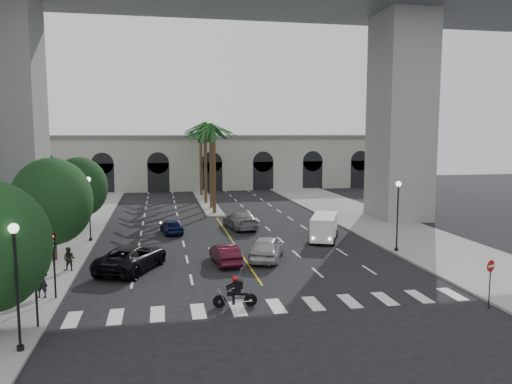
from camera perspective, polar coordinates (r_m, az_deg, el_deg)
name	(u,v)px	position (r m, az deg, el deg)	size (l,w,h in m)	color
ground	(270,297)	(27.71, 1.59, -11.87)	(140.00, 140.00, 0.00)	black
sidewalk_left	(41,246)	(42.60, -23.37, -5.69)	(8.00, 100.00, 0.15)	gray
sidewalk_right	(397,232)	(46.44, 15.85, -4.39)	(8.00, 100.00, 0.15)	gray
median	(206,201)	(64.48, -5.72, -1.06)	(2.00, 24.00, 0.20)	gray
pier_building	(196,162)	(80.96, -6.85, 3.48)	(71.00, 10.50, 8.50)	#B1AC9F
bridge	(256,30)	(49.45, -0.05, 18.03)	(75.00, 13.00, 26.00)	gray
palm_a	(214,131)	(53.93, -4.86, 7.01)	(3.20, 3.20, 10.30)	#47331E
palm_b	(211,128)	(57.92, -5.19, 7.26)	(3.20, 3.20, 10.60)	#47331E
palm_c	(205,132)	(61.88, -5.84, 6.79)	(3.20, 3.20, 10.10)	#47331E
palm_d	(205,127)	(65.90, -5.85, 7.43)	(3.20, 3.20, 10.90)	#47331E
palm_e	(201,130)	(69.86, -6.35, 7.01)	(3.20, 3.20, 10.40)	#47331E
palm_f	(200,129)	(73.87, -6.37, 7.21)	(3.20, 3.20, 10.70)	#47331E
street_tree_mid	(52,202)	(36.67, -22.28, -1.02)	(5.44, 5.44, 7.21)	#382616
street_tree_far	(80,187)	(48.44, -19.50, 0.51)	(5.04, 5.04, 6.68)	#382616
lamp_post_left_near	(16,276)	(22.13, -25.72, -8.67)	(0.40, 0.40, 5.35)	black
lamp_post_left_far	(89,203)	(42.39, -18.52, -1.22)	(0.40, 0.40, 5.35)	black
lamp_post_right	(398,210)	(38.15, 15.89, -1.98)	(0.40, 0.40, 5.35)	black
traffic_signal_near	(35,276)	(24.63, -23.92, -8.76)	(0.25, 0.18, 3.65)	black
traffic_signal_far	(54,255)	(28.42, -22.11, -6.64)	(0.25, 0.18, 3.65)	black
motorcycle_rider	(236,293)	(25.96, -2.26, -11.45)	(2.28, 0.61, 1.64)	black
car_a	(267,248)	(35.15, 1.23, -6.39)	(2.02, 5.01, 1.71)	#B2B3B7
car_b	(225,254)	(34.15, -3.54, -7.09)	(1.45, 4.17, 1.37)	#420D1C
car_c	(132,258)	(33.47, -14.01, -7.29)	(2.79, 6.05, 1.68)	black
car_d	(240,220)	(46.44, -1.81, -3.23)	(2.22, 5.47, 1.59)	slate
car_e	(172,226)	(44.72, -9.61, -3.88)	(1.56, 3.89, 1.32)	#0D133F
cargo_van	(324,227)	(41.53, 7.80, -3.95)	(3.67, 5.28, 2.11)	white
pedestrian_a	(42,280)	(29.13, -23.31, -9.23)	(0.70, 0.46, 1.92)	black
pedestrian_b	(69,259)	(33.95, -20.57, -7.20)	(0.74, 0.58, 1.53)	black
do_not_enter_sign	(490,274)	(28.01, 25.21, -8.43)	(0.59, 0.25, 2.52)	black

